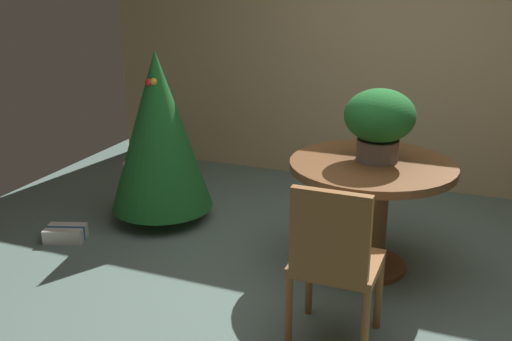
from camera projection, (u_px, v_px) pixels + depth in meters
name	position (u px, v px, depth m)	size (l,w,h in m)	color
ground_plane	(338.00, 290.00, 3.84)	(6.60, 6.60, 0.00)	slate
back_wall_panel	(404.00, 49.00, 5.35)	(6.00, 0.10, 2.60)	tan
round_dining_table	(371.00, 194.00, 3.96)	(1.10, 1.10, 0.78)	brown
flower_vase	(380.00, 120.00, 3.83)	(0.46, 0.46, 0.48)	#665B51
wooden_chair_near	(334.00, 258.00, 3.11)	(0.46, 0.43, 0.95)	brown
holiday_tree	(159.00, 131.00, 4.70)	(0.83, 0.83, 1.40)	brown
gift_box_cream	(66.00, 234.00, 4.53)	(0.34, 0.28, 0.11)	silver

